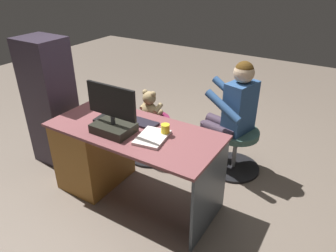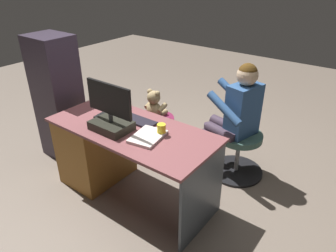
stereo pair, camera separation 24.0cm
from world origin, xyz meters
name	(u,v)px [view 1 (the left image)]	position (x,y,z in m)	size (l,w,h in m)	color
ground_plane	(159,175)	(0.00, 0.00, 0.00)	(10.00, 10.00, 0.00)	#726457
desk	(102,150)	(0.40, 0.38, 0.39)	(1.51, 0.69, 0.72)	brown
monitor	(113,119)	(0.11, 0.50, 0.85)	(0.47, 0.25, 0.41)	black
keyboard	(136,121)	(0.07, 0.26, 0.73)	(0.42, 0.14, 0.02)	black
computer_mouse	(112,112)	(0.35, 0.25, 0.74)	(0.06, 0.10, 0.04)	#231F2D
cup	(165,130)	(-0.28, 0.32, 0.77)	(0.07, 0.07, 0.10)	yellow
tv_remote	(100,118)	(0.38, 0.38, 0.73)	(0.04, 0.15, 0.02)	black
notebook_binder	(152,137)	(-0.22, 0.43, 0.74)	(0.22, 0.30, 0.02)	silver
office_chair_teddy	(150,135)	(0.31, -0.29, 0.26)	(0.58, 0.58, 0.46)	black
teddy_bear	(150,106)	(0.31, -0.30, 0.61)	(0.23, 0.23, 0.33)	tan
visitor_chair	(235,147)	(-0.61, -0.53, 0.27)	(0.55, 0.55, 0.46)	black
person	(232,108)	(-0.53, -0.51, 0.70)	(0.55, 0.56, 1.18)	#2D5183
equipment_rack	(51,103)	(1.14, 0.31, 0.68)	(0.44, 0.36, 1.35)	#302836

